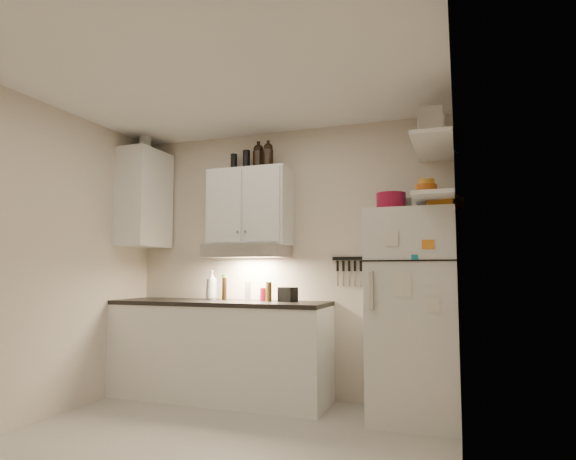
% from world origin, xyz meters
% --- Properties ---
extents(floor, '(3.20, 3.00, 0.02)m').
position_xyz_m(floor, '(0.00, 0.00, -0.01)').
color(floor, '#B8B2A9').
rests_on(floor, ground).
extents(ceiling, '(3.20, 3.00, 0.02)m').
position_xyz_m(ceiling, '(0.00, 0.00, 2.61)').
color(ceiling, white).
rests_on(ceiling, ground).
extents(back_wall, '(3.20, 0.02, 2.60)m').
position_xyz_m(back_wall, '(0.00, 1.51, 1.30)').
color(back_wall, beige).
rests_on(back_wall, ground).
extents(left_wall, '(0.02, 3.00, 2.60)m').
position_xyz_m(left_wall, '(-1.61, 0.00, 1.30)').
color(left_wall, beige).
rests_on(left_wall, ground).
extents(right_wall, '(0.02, 3.00, 2.60)m').
position_xyz_m(right_wall, '(1.61, 0.00, 1.30)').
color(right_wall, beige).
rests_on(right_wall, ground).
extents(base_cabinet, '(2.10, 0.60, 0.88)m').
position_xyz_m(base_cabinet, '(-0.55, 1.20, 0.44)').
color(base_cabinet, white).
rests_on(base_cabinet, floor).
extents(countertop, '(2.10, 0.62, 0.04)m').
position_xyz_m(countertop, '(-0.55, 1.20, 0.90)').
color(countertop, black).
rests_on(countertop, base_cabinet).
extents(upper_cabinet, '(0.80, 0.33, 0.75)m').
position_xyz_m(upper_cabinet, '(-0.30, 1.33, 1.83)').
color(upper_cabinet, white).
rests_on(upper_cabinet, back_wall).
extents(side_cabinet, '(0.33, 0.55, 1.00)m').
position_xyz_m(side_cabinet, '(-1.44, 1.20, 1.95)').
color(side_cabinet, white).
rests_on(side_cabinet, left_wall).
extents(range_hood, '(0.76, 0.46, 0.12)m').
position_xyz_m(range_hood, '(-0.30, 1.27, 1.39)').
color(range_hood, silver).
rests_on(range_hood, back_wall).
extents(fridge, '(0.70, 0.68, 1.70)m').
position_xyz_m(fridge, '(1.25, 1.16, 0.85)').
color(fridge, white).
rests_on(fridge, floor).
extents(shelf_hi, '(0.30, 0.95, 0.03)m').
position_xyz_m(shelf_hi, '(1.45, 1.02, 2.20)').
color(shelf_hi, white).
rests_on(shelf_hi, right_wall).
extents(shelf_lo, '(0.30, 0.95, 0.03)m').
position_xyz_m(shelf_lo, '(1.45, 1.02, 1.76)').
color(shelf_lo, white).
rests_on(shelf_lo, right_wall).
extents(knife_strip, '(0.42, 0.02, 0.03)m').
position_xyz_m(knife_strip, '(0.70, 1.49, 1.32)').
color(knife_strip, black).
rests_on(knife_strip, back_wall).
extents(dutch_oven, '(0.25, 0.25, 0.14)m').
position_xyz_m(dutch_oven, '(1.10, 1.02, 1.77)').
color(dutch_oven, maroon).
rests_on(dutch_oven, fridge).
extents(book_stack, '(0.28, 0.31, 0.09)m').
position_xyz_m(book_stack, '(1.53, 1.01, 1.74)').
color(book_stack, orange).
rests_on(book_stack, fridge).
extents(spice_jar, '(0.07, 0.07, 0.11)m').
position_xyz_m(spice_jar, '(1.23, 1.14, 1.75)').
color(spice_jar, silver).
rests_on(spice_jar, fridge).
extents(stock_pot, '(0.29, 0.29, 0.18)m').
position_xyz_m(stock_pot, '(1.52, 1.34, 2.31)').
color(stock_pot, silver).
rests_on(stock_pot, shelf_hi).
extents(tin_a, '(0.22, 0.20, 0.21)m').
position_xyz_m(tin_a, '(1.43, 1.00, 2.32)').
color(tin_a, '#AAAAAD').
rests_on(tin_a, shelf_hi).
extents(tin_b, '(0.19, 0.19, 0.17)m').
position_xyz_m(tin_b, '(1.44, 0.64, 2.30)').
color(tin_b, '#AAAAAD').
rests_on(tin_b, shelf_hi).
extents(bowl_teal, '(0.22, 0.22, 0.09)m').
position_xyz_m(bowl_teal, '(1.41, 1.23, 1.82)').
color(bowl_teal, teal).
rests_on(bowl_teal, shelf_lo).
extents(bowl_orange, '(0.18, 0.18, 0.05)m').
position_xyz_m(bowl_orange, '(1.38, 1.17, 1.89)').
color(bowl_orange, orange).
rests_on(bowl_orange, bowl_teal).
extents(bowl_yellow, '(0.14, 0.14, 0.04)m').
position_xyz_m(bowl_yellow, '(1.38, 1.17, 1.94)').
color(bowl_yellow, gold).
rests_on(bowl_yellow, bowl_orange).
extents(plates, '(0.26, 0.26, 0.06)m').
position_xyz_m(plates, '(1.39, 1.01, 1.80)').
color(plates, teal).
rests_on(plates, shelf_lo).
extents(growler_a, '(0.14, 0.14, 0.26)m').
position_xyz_m(growler_a, '(-0.23, 1.36, 2.33)').
color(growler_a, black).
rests_on(growler_a, upper_cabinet).
extents(growler_b, '(0.12, 0.12, 0.24)m').
position_xyz_m(growler_b, '(-0.08, 1.27, 2.32)').
color(growler_b, black).
rests_on(growler_b, upper_cabinet).
extents(thermos_a, '(0.07, 0.07, 0.21)m').
position_xyz_m(thermos_a, '(-0.36, 1.38, 2.30)').
color(thermos_a, black).
rests_on(thermos_a, upper_cabinet).
extents(thermos_b, '(0.07, 0.07, 0.19)m').
position_xyz_m(thermos_b, '(-0.51, 1.40, 2.29)').
color(thermos_b, black).
rests_on(thermos_b, upper_cabinet).
extents(side_jar, '(0.13, 0.13, 0.17)m').
position_xyz_m(side_jar, '(-1.45, 1.20, 2.53)').
color(side_jar, silver).
rests_on(side_jar, side_cabinet).
extents(soap_bottle, '(0.16, 0.16, 0.32)m').
position_xyz_m(soap_bottle, '(-0.68, 1.27, 1.08)').
color(soap_bottle, white).
rests_on(soap_bottle, countertop).
extents(pepper_mill, '(0.06, 0.06, 0.18)m').
position_xyz_m(pepper_mill, '(-0.06, 1.23, 1.01)').
color(pepper_mill, brown).
rests_on(pepper_mill, countertop).
extents(oil_bottle, '(0.06, 0.06, 0.25)m').
position_xyz_m(oil_bottle, '(-0.56, 1.31, 1.04)').
color(oil_bottle, '#376619').
rests_on(oil_bottle, countertop).
extents(vinegar_bottle, '(0.05, 0.05, 0.22)m').
position_xyz_m(vinegar_bottle, '(-0.54, 1.29, 1.03)').
color(vinegar_bottle, black).
rests_on(vinegar_bottle, countertop).
extents(clear_bottle, '(0.08, 0.08, 0.18)m').
position_xyz_m(clear_bottle, '(-0.31, 1.31, 1.01)').
color(clear_bottle, silver).
rests_on(clear_bottle, countertop).
extents(red_jar, '(0.07, 0.07, 0.12)m').
position_xyz_m(red_jar, '(-0.14, 1.30, 0.98)').
color(red_jar, maroon).
rests_on(red_jar, countertop).
extents(caddy, '(0.19, 0.16, 0.13)m').
position_xyz_m(caddy, '(0.12, 1.26, 0.99)').
color(caddy, black).
rests_on(caddy, countertop).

